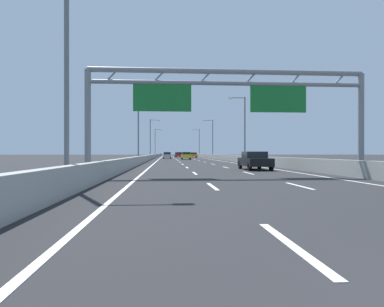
# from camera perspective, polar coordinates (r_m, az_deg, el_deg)

# --- Properties ---
(ground_plane) EXTENTS (260.00, 260.00, 0.00)m
(ground_plane) POSITION_cam_1_polar(r_m,az_deg,el_deg) (101.65, -2.07, -0.62)
(ground_plane) COLOR #262628
(lane_dash_left_0) EXTENTS (0.16, 3.00, 0.01)m
(lane_dash_left_0) POSITION_cam_1_polar(r_m,az_deg,el_deg) (5.58, 15.88, -14.15)
(lane_dash_left_0) COLOR white
(lane_dash_left_0) RESTS_ON ground_plane
(lane_dash_left_1) EXTENTS (0.16, 3.00, 0.01)m
(lane_dash_left_1) POSITION_cam_1_polar(r_m,az_deg,el_deg) (14.26, 3.36, -5.38)
(lane_dash_left_1) COLOR white
(lane_dash_left_1) RESTS_ON ground_plane
(lane_dash_left_2) EXTENTS (0.16, 3.00, 0.01)m
(lane_dash_left_2) POSITION_cam_1_polar(r_m,az_deg,el_deg) (23.19, 0.45, -3.24)
(lane_dash_left_2) COLOR white
(lane_dash_left_2) RESTS_ON ground_plane
(lane_dash_left_3) EXTENTS (0.16, 3.00, 0.01)m
(lane_dash_left_3) POSITION_cam_1_polar(r_m,az_deg,el_deg) (32.16, -0.83, -2.29)
(lane_dash_left_3) COLOR white
(lane_dash_left_3) RESTS_ON ground_plane
(lane_dash_left_4) EXTENTS (0.16, 3.00, 0.01)m
(lane_dash_left_4) POSITION_cam_1_polar(r_m,az_deg,el_deg) (41.14, -1.55, -1.76)
(lane_dash_left_4) COLOR white
(lane_dash_left_4) RESTS_ON ground_plane
(lane_dash_left_5) EXTENTS (0.16, 3.00, 0.01)m
(lane_dash_left_5) POSITION_cam_1_polar(r_m,az_deg,el_deg) (50.13, -2.01, -1.41)
(lane_dash_left_5) COLOR white
(lane_dash_left_5) RESTS_ON ground_plane
(lane_dash_left_6) EXTENTS (0.16, 3.00, 0.01)m
(lane_dash_left_6) POSITION_cam_1_polar(r_m,az_deg,el_deg) (59.12, -2.33, -1.17)
(lane_dash_left_6) COLOR white
(lane_dash_left_6) RESTS_ON ground_plane
(lane_dash_left_7) EXTENTS (0.16, 3.00, 0.01)m
(lane_dash_left_7) POSITION_cam_1_polar(r_m,az_deg,el_deg) (68.12, -2.57, -1.00)
(lane_dash_left_7) COLOR white
(lane_dash_left_7) RESTS_ON ground_plane
(lane_dash_left_8) EXTENTS (0.16, 3.00, 0.01)m
(lane_dash_left_8) POSITION_cam_1_polar(r_m,az_deg,el_deg) (77.11, -2.75, -0.86)
(lane_dash_left_8) COLOR white
(lane_dash_left_8) RESTS_ON ground_plane
(lane_dash_left_9) EXTENTS (0.16, 3.00, 0.01)m
(lane_dash_left_9) POSITION_cam_1_polar(r_m,az_deg,el_deg) (86.11, -2.90, -0.75)
(lane_dash_left_9) COLOR white
(lane_dash_left_9) RESTS_ON ground_plane
(lane_dash_left_10) EXTENTS (0.16, 3.00, 0.01)m
(lane_dash_left_10) POSITION_cam_1_polar(r_m,az_deg,el_deg) (95.10, -3.01, -0.67)
(lane_dash_left_10) COLOR white
(lane_dash_left_10) RESTS_ON ground_plane
(lane_dash_left_11) EXTENTS (0.16, 3.00, 0.01)m
(lane_dash_left_11) POSITION_cam_1_polar(r_m,az_deg,el_deg) (104.10, -3.11, -0.59)
(lane_dash_left_11) COLOR white
(lane_dash_left_11) RESTS_ON ground_plane
(lane_dash_left_12) EXTENTS (0.16, 3.00, 0.01)m
(lane_dash_left_12) POSITION_cam_1_polar(r_m,az_deg,el_deg) (113.10, -3.19, -0.53)
(lane_dash_left_12) COLOR white
(lane_dash_left_12) RESTS_ON ground_plane
(lane_dash_left_13) EXTENTS (0.16, 3.00, 0.01)m
(lane_dash_left_13) POSITION_cam_1_polar(r_m,az_deg,el_deg) (122.10, -3.26, -0.48)
(lane_dash_left_13) COLOR white
(lane_dash_left_13) RESTS_ON ground_plane
(lane_dash_left_14) EXTENTS (0.16, 3.00, 0.01)m
(lane_dash_left_14) POSITION_cam_1_polar(r_m,az_deg,el_deg) (131.10, -3.32, -0.44)
(lane_dash_left_14) COLOR white
(lane_dash_left_14) RESTS_ON ground_plane
(lane_dash_left_15) EXTENTS (0.16, 3.00, 0.01)m
(lane_dash_left_15) POSITION_cam_1_polar(r_m,az_deg,el_deg) (140.10, -3.37, -0.40)
(lane_dash_left_15) COLOR white
(lane_dash_left_15) RESTS_ON ground_plane
(lane_dash_left_16) EXTENTS (0.16, 3.00, 0.01)m
(lane_dash_left_16) POSITION_cam_1_polar(r_m,az_deg,el_deg) (149.09, -3.42, -0.37)
(lane_dash_left_16) COLOR white
(lane_dash_left_16) RESTS_ON ground_plane
(lane_dash_left_17) EXTENTS (0.16, 3.00, 0.01)m
(lane_dash_left_17) POSITION_cam_1_polar(r_m,az_deg,el_deg) (158.09, -3.46, -0.34)
(lane_dash_left_17) COLOR white
(lane_dash_left_17) RESTS_ON ground_plane
(lane_dash_right_1) EXTENTS (0.16, 3.00, 0.01)m
(lane_dash_right_1) POSITION_cam_1_polar(r_m,az_deg,el_deg) (15.16, 17.03, -5.06)
(lane_dash_right_1) COLOR white
(lane_dash_right_1) RESTS_ON ground_plane
(lane_dash_right_2) EXTENTS (0.16, 3.00, 0.01)m
(lane_dash_right_2) POSITION_cam_1_polar(r_m,az_deg,el_deg) (23.75, 9.16, -3.16)
(lane_dash_right_2) COLOR white
(lane_dash_right_2) RESTS_ON ground_plane
(lane_dash_right_3) EXTENTS (0.16, 3.00, 0.01)m
(lane_dash_right_3) POSITION_cam_1_polar(r_m,az_deg,el_deg) (32.57, 5.51, -2.26)
(lane_dash_right_3) COLOR white
(lane_dash_right_3) RESTS_ON ground_plane
(lane_dash_right_4) EXTENTS (0.16, 3.00, 0.01)m
(lane_dash_right_4) POSITION_cam_1_polar(r_m,az_deg,el_deg) (41.46, 3.43, -1.74)
(lane_dash_right_4) COLOR white
(lane_dash_right_4) RESTS_ON ground_plane
(lane_dash_right_5) EXTENTS (0.16, 3.00, 0.01)m
(lane_dash_right_5) POSITION_cam_1_polar(r_m,az_deg,el_deg) (50.39, 2.08, -1.40)
(lane_dash_right_5) COLOR white
(lane_dash_right_5) RESTS_ON ground_plane
(lane_dash_right_6) EXTENTS (0.16, 3.00, 0.01)m
(lane_dash_right_6) POSITION_cam_1_polar(r_m,az_deg,el_deg) (59.34, 1.14, -1.17)
(lane_dash_right_6) COLOR white
(lane_dash_right_6) RESTS_ON ground_plane
(lane_dash_right_7) EXTENTS (0.16, 3.00, 0.01)m
(lane_dash_right_7) POSITION_cam_1_polar(r_m,az_deg,el_deg) (68.31, 0.45, -0.99)
(lane_dash_right_7) COLOR white
(lane_dash_right_7) RESTS_ON ground_plane
(lane_dash_right_8) EXTENTS (0.16, 3.00, 0.01)m
(lane_dash_right_8) POSITION_cam_1_polar(r_m,az_deg,el_deg) (77.28, -0.08, -0.86)
(lane_dash_right_8) COLOR white
(lane_dash_right_8) RESTS_ON ground_plane
(lane_dash_right_9) EXTENTS (0.16, 3.00, 0.01)m
(lane_dash_right_9) POSITION_cam_1_polar(r_m,az_deg,el_deg) (86.26, -0.50, -0.75)
(lane_dash_right_9) COLOR white
(lane_dash_right_9) RESTS_ON ground_plane
(lane_dash_right_10) EXTENTS (0.16, 3.00, 0.01)m
(lane_dash_right_10) POSITION_cam_1_polar(r_m,az_deg,el_deg) (95.24, -0.85, -0.67)
(lane_dash_right_10) COLOR white
(lane_dash_right_10) RESTS_ON ground_plane
(lane_dash_right_11) EXTENTS (0.16, 3.00, 0.01)m
(lane_dash_right_11) POSITION_cam_1_polar(r_m,az_deg,el_deg) (104.23, -1.13, -0.59)
(lane_dash_right_11) COLOR white
(lane_dash_right_11) RESTS_ON ground_plane
(lane_dash_right_12) EXTENTS (0.16, 3.00, 0.01)m
(lane_dash_right_12) POSITION_cam_1_polar(r_m,az_deg,el_deg) (113.22, -1.37, -0.53)
(lane_dash_right_12) COLOR white
(lane_dash_right_12) RESTS_ON ground_plane
(lane_dash_right_13) EXTENTS (0.16, 3.00, 0.01)m
(lane_dash_right_13) POSITION_cam_1_polar(r_m,az_deg,el_deg) (122.21, -1.57, -0.48)
(lane_dash_right_13) COLOR white
(lane_dash_right_13) RESTS_ON ground_plane
(lane_dash_right_14) EXTENTS (0.16, 3.00, 0.01)m
(lane_dash_right_14) POSITION_cam_1_polar(r_m,az_deg,el_deg) (131.20, -1.75, -0.44)
(lane_dash_right_14) COLOR white
(lane_dash_right_14) RESTS_ON ground_plane
(lane_dash_right_15) EXTENTS (0.16, 3.00, 0.01)m
(lane_dash_right_15) POSITION_cam_1_polar(r_m,az_deg,el_deg) (140.19, -1.90, -0.40)
(lane_dash_right_15) COLOR white
(lane_dash_right_15) RESTS_ON ground_plane
(lane_dash_right_16) EXTENTS (0.16, 3.00, 0.01)m
(lane_dash_right_16) POSITION_cam_1_polar(r_m,az_deg,el_deg) (149.18, -2.03, -0.37)
(lane_dash_right_16) COLOR white
(lane_dash_right_16) RESTS_ON ground_plane
(lane_dash_right_17) EXTENTS (0.16, 3.00, 0.01)m
(lane_dash_right_17) POSITION_cam_1_polar(r_m,az_deg,el_deg) (158.18, -2.15, -0.34)
(lane_dash_right_17) COLOR white
(lane_dash_right_17) RESTS_ON ground_plane
(edge_line_left) EXTENTS (0.16, 176.00, 0.01)m
(edge_line_left) POSITION_cam_1_polar(r_m,az_deg,el_deg) (89.60, -5.15, -0.72)
(edge_line_left) COLOR white
(edge_line_left) RESTS_ON ground_plane
(edge_line_right) EXTENTS (0.16, 176.00, 0.01)m
(edge_line_right) POSITION_cam_1_polar(r_m,az_deg,el_deg) (90.03, 1.55, -0.71)
(edge_line_right) COLOR white
(edge_line_right) RESTS_ON ground_plane
(barrier_left) EXTENTS (0.45, 220.00, 0.95)m
(barrier_left) POSITION_cam_1_polar(r_m,az_deg,el_deg) (111.63, -5.80, -0.30)
(barrier_left) COLOR #9E9E99
(barrier_left) RESTS_ON ground_plane
(barrier_right) EXTENTS (0.45, 220.00, 0.95)m
(barrier_right) POSITION_cam_1_polar(r_m,az_deg,el_deg) (112.08, 1.27, -0.30)
(barrier_right) COLOR #9E9E99
(barrier_right) RESTS_ON ground_plane
(sign_gantry) EXTENTS (16.77, 0.36, 6.36)m
(sign_gantry) POSITION_cam_1_polar(r_m,az_deg,el_deg) (21.15, 5.67, 9.54)
(sign_gantry) COLOR gray
(sign_gantry) RESTS_ON ground_plane
(streetlamp_left_near) EXTENTS (2.58, 0.28, 9.50)m
(streetlamp_left_near) POSITION_cam_1_polar(r_m,az_deg,el_deg) (15.50, -18.91, 15.16)
(streetlamp_left_near) COLOR slate
(streetlamp_left_near) RESTS_ON ground_plane
(streetlamp_left_mid) EXTENTS (2.58, 0.28, 9.50)m
(streetlamp_left_mid) POSITION_cam_1_polar(r_m,az_deg,el_deg) (50.53, -8.47, 4.72)
(streetlamp_left_mid) COLOR slate
(streetlamp_left_mid) RESTS_ON ground_plane
(streetlamp_right_mid) EXTENTS (2.58, 0.28, 9.50)m
(streetlamp_right_mid) POSITION_cam_1_polar(r_m,az_deg,el_deg) (51.59, 8.35, 4.62)
(streetlamp_right_mid) COLOR slate
(streetlamp_right_mid) RESTS_ON ground_plane
(streetlamp_left_far) EXTENTS (2.58, 0.28, 9.50)m
(streetlamp_left_far) POSITION_cam_1_polar(r_m,az_deg,el_deg) (86.14, -6.67, 2.83)
(streetlamp_left_far) COLOR slate
(streetlamp_left_far) RESTS_ON ground_plane
(streetlamp_right_far) EXTENTS (2.58, 0.28, 9.50)m
(streetlamp_right_far) POSITION_cam_1_polar(r_m,az_deg,el_deg) (86.77, 3.24, 2.81)
(streetlamp_right_far) COLOR slate
(streetlamp_right_far) RESTS_ON ground_plane
(streetlamp_left_distant) EXTENTS (2.58, 0.28, 9.50)m
(streetlamp_left_distant) POSITION_cam_1_polar(r_m,az_deg,el_deg) (121.83, -5.92, 2.05)
(streetlamp_left_distant) COLOR slate
(streetlamp_left_distant) RESTS_ON ground_plane
(streetlamp_right_distant) EXTENTS (2.58, 0.28, 9.50)m
(streetlamp_right_distant) POSITION_cam_1_polar(r_m,az_deg,el_deg) (122.28, 1.09, 2.04)
(streetlamp_right_distant) COLOR slate
(streetlamp_right_distant) RESTS_ON ground_plane
(orange_car) EXTENTS (1.84, 4.63, 1.41)m
(orange_car) POSITION_cam_1_polar(r_m,az_deg,el_deg) (93.66, 0.22, -0.23)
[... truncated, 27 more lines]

